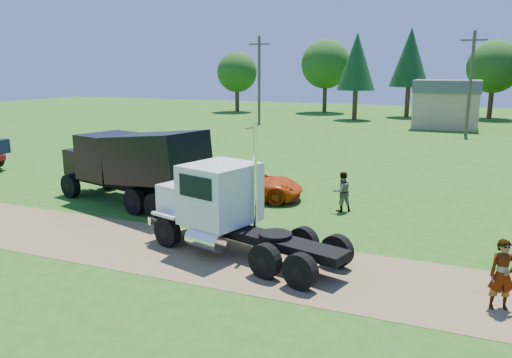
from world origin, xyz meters
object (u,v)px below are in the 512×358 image
at_px(white_semi_tractor, 222,207).
at_px(orange_pickup, 249,184).
at_px(black_dump_truck, 134,162).
at_px(spectator_a, 502,275).

xyz_separation_m(white_semi_tractor, orange_pickup, (-1.72, 6.27, -0.77)).
distance_m(white_semi_tractor, orange_pickup, 6.55).
relative_size(black_dump_truck, orange_pickup, 1.67).
bearing_deg(orange_pickup, black_dump_truck, 110.95).
distance_m(orange_pickup, spectator_a, 12.42).
bearing_deg(black_dump_truck, white_semi_tractor, -15.84).
height_order(black_dump_truck, spectator_a, black_dump_truck).
xyz_separation_m(black_dump_truck, orange_pickup, (4.25, 2.74, -1.22)).
relative_size(black_dump_truck, spectator_a, 4.49).
xyz_separation_m(black_dump_truck, spectator_a, (14.21, -4.67, -0.99)).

